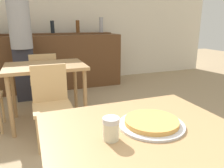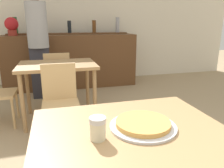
# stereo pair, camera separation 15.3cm
# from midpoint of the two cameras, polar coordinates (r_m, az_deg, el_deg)

# --- Properties ---
(wall_back) EXTENTS (8.00, 0.05, 2.80)m
(wall_back) POSITION_cam_midpoint_polar(r_m,az_deg,el_deg) (5.00, -10.64, 16.75)
(wall_back) COLOR silver
(wall_back) RESTS_ON ground_plane
(dining_table_near) EXTENTS (0.97, 0.90, 0.78)m
(dining_table_near) POSITION_cam_midpoint_polar(r_m,az_deg,el_deg) (1.12, 10.04, -17.02)
(dining_table_near) COLOR #A87F51
(dining_table_near) RESTS_ON ground_plane
(dining_table_far) EXTENTS (0.98, 0.73, 0.78)m
(dining_table_far) POSITION_cam_midpoint_polar(r_m,az_deg,el_deg) (2.94, -12.56, 3.32)
(dining_table_far) COLOR #A87F51
(dining_table_far) RESTS_ON ground_plane
(bar_counter) EXTENTS (2.60, 0.56, 1.06)m
(bar_counter) POSITION_cam_midpoint_polar(r_m,az_deg,el_deg) (4.56, -9.55, 5.92)
(bar_counter) COLOR brown
(bar_counter) RESTS_ON ground_plane
(bar_back_shelf) EXTENTS (2.39, 0.24, 0.34)m
(bar_back_shelf) POSITION_cam_midpoint_polar(r_m,az_deg,el_deg) (4.64, -9.86, 13.44)
(bar_back_shelf) COLOR brown
(bar_back_shelf) RESTS_ON bar_counter
(chair_far_side_front) EXTENTS (0.40, 0.40, 0.85)m
(chair_far_side_front) POSITION_cam_midpoint_polar(r_m,az_deg,el_deg) (2.48, -11.68, -3.44)
(chair_far_side_front) COLOR tan
(chair_far_side_front) RESTS_ON ground_plane
(chair_far_side_back) EXTENTS (0.40, 0.40, 0.85)m
(chair_far_side_back) POSITION_cam_midpoint_polar(r_m,az_deg,el_deg) (3.50, -12.82, 2.16)
(chair_far_side_back) COLOR tan
(chair_far_side_back) RESTS_ON ground_plane
(pizza_tray) EXTENTS (0.34, 0.34, 0.04)m
(pizza_tray) POSITION_cam_midpoint_polar(r_m,az_deg,el_deg) (1.15, 11.95, -10.39)
(pizza_tray) COLOR silver
(pizza_tray) RESTS_ON dining_table_near
(cheese_shaker) EXTENTS (0.08, 0.08, 0.11)m
(cheese_shaker) POSITION_cam_midpoint_polar(r_m,az_deg,el_deg) (1.00, 0.68, -11.58)
(cheese_shaker) COLOR beige
(cheese_shaker) RESTS_ON dining_table_near
(person_standing) EXTENTS (0.34, 0.34, 1.85)m
(person_standing) POSITION_cam_midpoint_polar(r_m,az_deg,el_deg) (3.91, -17.64, 10.92)
(person_standing) COLOR #2D2D38
(person_standing) RESTS_ON ground_plane
(potted_plant) EXTENTS (0.24, 0.24, 0.33)m
(potted_plant) POSITION_cam_midpoint_polar(r_m,az_deg,el_deg) (4.47, -23.84, 13.83)
(potted_plant) COLOR maroon
(potted_plant) RESTS_ON bar_counter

